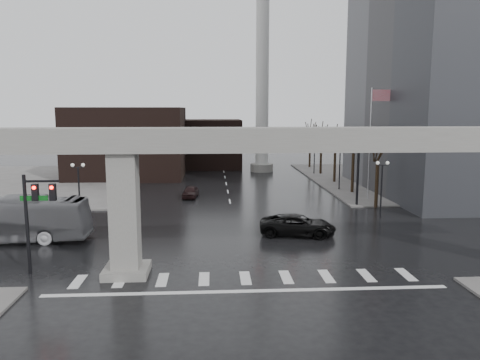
{
  "coord_description": "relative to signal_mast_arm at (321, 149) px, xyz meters",
  "views": [
    {
      "loc": [
        -1.9,
        -27.02,
        9.75
      ],
      "look_at": [
        0.21,
        7.5,
        4.5
      ],
      "focal_mm": 35.0,
      "sensor_mm": 36.0,
      "label": 1
    }
  ],
  "objects": [
    {
      "name": "ground",
      "position": [
        -8.99,
        -18.8,
        -5.83
      ],
      "size": [
        160.0,
        160.0,
        0.0
      ],
      "primitive_type": "plane",
      "color": "black",
      "rests_on": "ground"
    },
    {
      "name": "sidewalk_ne",
      "position": [
        17.01,
        17.2,
        -5.75
      ],
      "size": [
        28.0,
        36.0,
        0.15
      ],
      "primitive_type": "cube",
      "color": "slate",
      "rests_on": "ground"
    },
    {
      "name": "sidewalk_nw",
      "position": [
        -34.99,
        17.2,
        -5.75
      ],
      "size": [
        28.0,
        36.0,
        0.15
      ],
      "primitive_type": "cube",
      "color": "slate",
      "rests_on": "ground"
    },
    {
      "name": "elevated_guideway",
      "position": [
        -7.73,
        -18.8,
        1.05
      ],
      "size": [
        48.0,
        2.6,
        8.7
      ],
      "color": "gray",
      "rests_on": "ground"
    },
    {
      "name": "office_tower",
      "position": [
        19.01,
        7.2,
        15.17
      ],
      "size": [
        22.0,
        26.0,
        42.0
      ],
      "primitive_type": "cube",
      "color": "slate",
      "rests_on": "ground"
    },
    {
      "name": "building_far_left",
      "position": [
        -22.99,
        23.2,
        -0.83
      ],
      "size": [
        16.0,
        14.0,
        10.0
      ],
      "primitive_type": "cube",
      "color": "black",
      "rests_on": "ground"
    },
    {
      "name": "building_far_mid",
      "position": [
        -10.99,
        33.2,
        -1.83
      ],
      "size": [
        10.0,
        10.0,
        8.0
      ],
      "primitive_type": "cube",
      "color": "black",
      "rests_on": "ground"
    },
    {
      "name": "smokestack",
      "position": [
        -2.99,
        27.2,
        7.52
      ],
      "size": [
        3.6,
        3.6,
        30.0
      ],
      "color": "silver",
      "rests_on": "ground"
    },
    {
      "name": "signal_mast_arm",
      "position": [
        0.0,
        0.0,
        0.0
      ],
      "size": [
        12.12,
        0.43,
        8.0
      ],
      "color": "black",
      "rests_on": "ground"
    },
    {
      "name": "signal_left_pole",
      "position": [
        -21.24,
        -18.3,
        -1.76
      ],
      "size": [
        2.3,
        0.3,
        6.0
      ],
      "color": "black",
      "rests_on": "ground"
    },
    {
      "name": "flagpole_assembly",
      "position": [
        6.3,
        3.2,
        1.7
      ],
      "size": [
        2.06,
        0.12,
        12.0
      ],
      "color": "silver",
      "rests_on": "ground"
    },
    {
      "name": "lamp_right_0",
      "position": [
        4.51,
        -4.8,
        -2.36
      ],
      "size": [
        1.22,
        0.32,
        5.11
      ],
      "color": "black",
      "rests_on": "ground"
    },
    {
      "name": "lamp_right_1",
      "position": [
        4.51,
        9.2,
        -2.36
      ],
      "size": [
        1.22,
        0.32,
        5.11
      ],
      "color": "black",
      "rests_on": "ground"
    },
    {
      "name": "lamp_right_2",
      "position": [
        4.51,
        23.2,
        -2.36
      ],
      "size": [
        1.22,
        0.32,
        5.11
      ],
      "color": "black",
      "rests_on": "ground"
    },
    {
      "name": "lamp_left_0",
      "position": [
        -22.49,
        -4.8,
        -2.36
      ],
      "size": [
        1.22,
        0.32,
        5.11
      ],
      "color": "black",
      "rests_on": "ground"
    },
    {
      "name": "lamp_left_1",
      "position": [
        -22.49,
        9.2,
        -2.36
      ],
      "size": [
        1.22,
        0.32,
        5.11
      ],
      "color": "black",
      "rests_on": "ground"
    },
    {
      "name": "lamp_left_2",
      "position": [
        -22.49,
        23.2,
        -2.36
      ],
      "size": [
        1.22,
        0.32,
        5.11
      ],
      "color": "black",
      "rests_on": "ground"
    },
    {
      "name": "tree_right_0",
      "position": [
        5.54,
        -0.78,
        -3.04
      ],
      "size": [
        1.09,
        1.58,
        7.5
      ],
      "color": "black",
      "rests_on": "ground"
    },
    {
      "name": "tree_right_1",
      "position": [
        5.54,
        7.22,
        -2.98
      ],
      "size": [
        1.09,
        1.61,
        7.67
      ],
      "color": "black",
      "rests_on": "ground"
    },
    {
      "name": "tree_right_2",
      "position": [
        5.54,
        15.22,
        -2.91
      ],
      "size": [
        1.1,
        1.63,
        7.85
      ],
      "color": "black",
      "rests_on": "ground"
    },
    {
      "name": "tree_right_3",
      "position": [
        5.54,
        23.22,
        -2.85
      ],
      "size": [
        1.11,
        1.66,
        8.02
      ],
      "color": "black",
      "rests_on": "ground"
    },
    {
      "name": "tree_right_4",
      "position": [
        5.54,
        31.22,
        -2.79
      ],
      "size": [
        1.12,
        1.69,
        8.19
      ],
      "color": "black",
      "rests_on": "ground"
    },
    {
      "name": "pickup_truck",
      "position": [
        -4.24,
        -10.71,
        -5.01
      ],
      "size": [
        6.28,
        3.79,
        1.63
      ],
      "primitive_type": "imported",
      "rotation": [
        0.0,
        0.0,
        1.38
      ],
      "color": "black",
      "rests_on": "ground"
    },
    {
      "name": "city_bus",
      "position": [
        -26.14,
        -11.07,
        -4.15
      ],
      "size": [
        12.04,
        2.87,
        3.35
      ],
      "primitive_type": "imported",
      "rotation": [
        0.0,
        0.0,
        1.57
      ],
      "color": "#9D9CA1",
      "rests_on": "ground"
    },
    {
      "name": "far_car",
      "position": [
        -13.29,
        5.62,
        -5.18
      ],
      "size": [
        1.94,
        3.96,
        1.3
      ],
      "primitive_type": "imported",
      "rotation": [
        0.0,
        0.0,
        -0.11
      ],
      "color": "black",
      "rests_on": "ground"
    }
  ]
}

